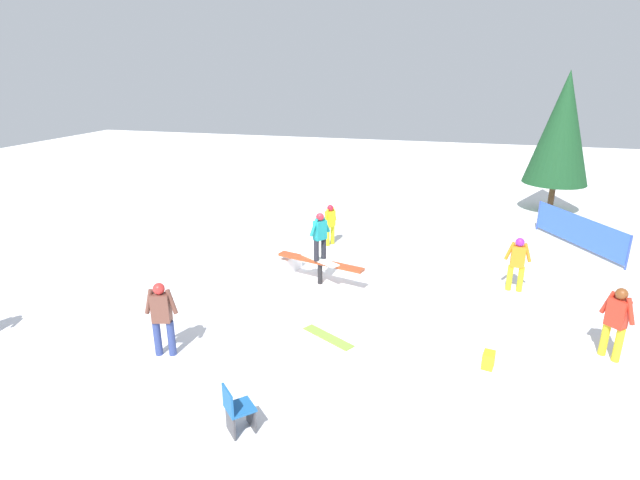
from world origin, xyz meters
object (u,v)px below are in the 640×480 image
Objects in this scene: loose_snowboard_lime at (328,337)px; backpack_on_snow at (488,360)px; bystander_orange at (517,261)px; rail_feature at (320,264)px; bystander_red at (616,320)px; bystander_brown at (162,315)px; main_rider_on_rail at (320,237)px; bystander_yellow at (330,223)px; folding_chair at (237,411)px; pine_tree_far at (562,128)px.

loose_snowboard_lime is 3.44m from backpack_on_snow.
rail_feature is at bearing 13.83° from bystander_orange.
bystander_red is 9.34m from bystander_brown.
main_rider_on_rail reaches higher than loose_snowboard_lime.
main_rider_on_rail reaches higher than bystander_yellow.
bystander_orange is 5.77m from loose_snowboard_lime.
loose_snowboard_lime is (-4.26, -3.80, -0.84)m from bystander_orange.
main_rider_on_rail is 6.30m from folding_chair.
pine_tree_far reaches higher than main_rider_on_rail.
rail_feature is 1.73× the size of bystander_orange.
main_rider_on_rail is at bearing -130.72° from bystander_brown.
backpack_on_snow is at bearing -1.53° from main_rider_on_rail.
bystander_red is 2.77m from backpack_on_snow.
pine_tree_far is at bearing 155.55° from bystander_yellow.
folding_chair is (0.30, -6.21, -0.19)m from rail_feature.
bystander_red is at bearing 80.89° from bystander_yellow.
bystander_yellow is at bearing 133.13° from main_rider_on_rail.
bystander_orange is 4.46× the size of backpack_on_snow.
rail_feature is 1.59× the size of bystander_brown.
bystander_red is (1.63, -3.02, 0.04)m from bystander_orange.
rail_feature is 7.71× the size of backpack_on_snow.
bystander_orange is 1.72× the size of folding_chair.
folding_chair is at bearing 31.55° from bystander_yellow.
bystander_brown is 17.20m from pine_tree_far.
rail_feature is 3.06m from loose_snowboard_lime.
main_rider_on_rail is at bearing -42.51° from folding_chair.
backpack_on_snow is (-2.46, -1.05, -0.72)m from bystander_red.
bystander_red is (6.86, -2.06, -0.49)m from main_rider_on_rail.
bystander_yellow is at bearing -40.22° from folding_chair.
bystander_orange is at bearing 71.94° from loose_snowboard_lime.
main_rider_on_rail is 12.33m from pine_tree_far.
folding_chair is (-4.93, -7.18, -0.44)m from bystander_orange.
bystander_orange is at bearing 25.69° from rail_feature.
main_rider_on_rail is (0.00, 0.00, 0.78)m from rail_feature.
main_rider_on_rail is 1.00× the size of loose_snowboard_lime.
bystander_brown is (-9.03, -2.37, 0.03)m from bystander_red.
bystander_red is at bearing -179.91° from bystander_brown.
bystander_orange is 9.33m from pine_tree_far.
bystander_brown is (-2.17, -4.43, -0.46)m from main_rider_on_rail.
bystander_red is at bearing 17.02° from main_rider_on_rail.
folding_chair reaches higher than rail_feature.
bystander_orange is 0.27× the size of pine_tree_far.
loose_snowboard_lime is 1.56× the size of folding_chair.
main_rider_on_rail is 0.24× the size of pine_tree_far.
loose_snowboard_lime is at bearing -82.72° from backpack_on_snow.
main_rider_on_rail is at bearing -127.34° from pine_tree_far.
bystander_red reaches higher than backpack_on_snow.
bystander_brown reaches higher than rail_feature.
main_rider_on_rail is at bearing 139.11° from loose_snowboard_lime.
pine_tree_far is at bearing 67.92° from rail_feature.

